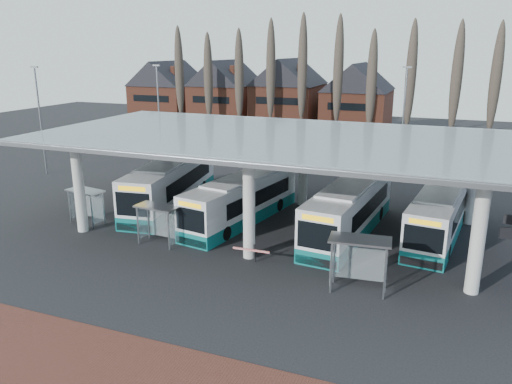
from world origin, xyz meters
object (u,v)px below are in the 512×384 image
at_px(bus_0, 171,184).
at_px(bus_3, 439,214).
at_px(bus_2, 350,210).
at_px(shelter_1, 159,216).
at_px(shelter_0, 87,199).
at_px(shelter_2, 360,252).
at_px(bus_1, 242,200).

bearing_deg(bus_0, bus_3, -7.14).
height_order(bus_2, shelter_1, bus_2).
height_order(shelter_0, shelter_1, shelter_1).
height_order(bus_0, shelter_1, bus_0).
xyz_separation_m(shelter_0, shelter_1, (6.69, -1.49, 0.06)).
xyz_separation_m(bus_0, shelter_2, (16.11, -9.03, 0.35)).
height_order(bus_3, shelter_0, bus_3).
distance_m(bus_2, bus_3, 5.72).
distance_m(shelter_0, shelter_2, 19.59).
bearing_deg(bus_1, bus_2, 11.96).
distance_m(bus_0, shelter_2, 18.48).
xyz_separation_m(bus_3, shelter_2, (-3.47, -9.45, 0.53)).
height_order(bus_0, bus_2, bus_0).
bearing_deg(bus_0, bus_2, -13.19).
distance_m(bus_1, shelter_1, 6.63).
bearing_deg(bus_1, bus_3, 18.06).
xyz_separation_m(shelter_1, shelter_2, (12.63, -1.70, 0.21)).
bearing_deg(bus_1, bus_0, 177.06).
bearing_deg(shelter_1, shelter_0, 171.83).
height_order(bus_1, shelter_2, bus_1).
bearing_deg(bus_2, bus_1, -172.21).
bearing_deg(shelter_1, shelter_2, -3.27).
distance_m(bus_1, bus_2, 7.50).
height_order(shelter_0, shelter_2, shelter_2).
relative_size(bus_0, bus_2, 1.05).
distance_m(bus_2, shelter_0, 17.92).
xyz_separation_m(bus_2, bus_3, (5.49, 1.61, -0.10)).
distance_m(bus_1, shelter_2, 12.16).
relative_size(bus_0, shelter_1, 4.70).
bearing_deg(bus_2, bus_0, -179.28).
height_order(bus_3, shelter_2, bus_3).
bearing_deg(bus_0, bus_1, -21.02).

